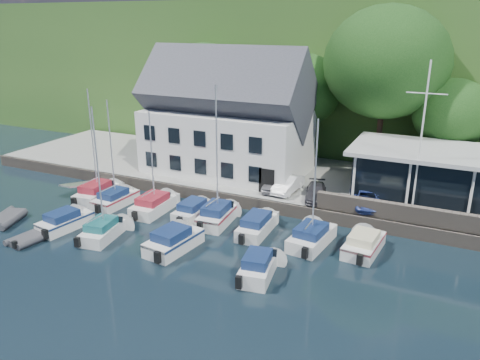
{
  "coord_description": "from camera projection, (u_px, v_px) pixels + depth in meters",
  "views": [
    {
      "loc": [
        11.52,
        -19.95,
        14.06
      ],
      "look_at": [
        -2.18,
        9.0,
        3.06
      ],
      "focal_mm": 35.0,
      "sensor_mm": 36.0,
      "label": 1
    }
  ],
  "objects": [
    {
      "name": "ground",
      "position": [
        207.0,
        284.0,
        26.28
      ],
      "size": [
        180.0,
        180.0,
        0.0
      ],
      "primitive_type": "plane",
      "color": "black",
      "rests_on": "ground"
    },
    {
      "name": "quay",
      "position": [
        304.0,
        183.0,
        41.08
      ],
      "size": [
        60.0,
        13.0,
        1.0
      ],
      "primitive_type": "cube",
      "color": "gray",
      "rests_on": "ground"
    },
    {
      "name": "quay_face",
      "position": [
        277.0,
        208.0,
        35.52
      ],
      "size": [
        60.0,
        0.3,
        1.0
      ],
      "primitive_type": "cube",
      "color": "#5B5248",
      "rests_on": "ground"
    },
    {
      "name": "hillside",
      "position": [
        390.0,
        59.0,
        76.69
      ],
      "size": [
        160.0,
        75.0,
        16.0
      ],
      "primitive_type": "cube",
      "color": "#2D5620",
      "rests_on": "ground"
    },
    {
      "name": "field_patch",
      "position": [
        452.0,
        6.0,
        77.64
      ],
      "size": [
        50.0,
        30.0,
        0.3
      ],
      "primitive_type": "cube",
      "color": "#566633",
      "rests_on": "hillside"
    },
    {
      "name": "harbor_building",
      "position": [
        227.0,
        123.0,
        41.48
      ],
      "size": [
        14.4,
        8.2,
        8.7
      ],
      "primitive_type": null,
      "color": "silver",
      "rests_on": "quay"
    },
    {
      "name": "club_pavilion",
      "position": [
        442.0,
        177.0,
        34.52
      ],
      "size": [
        13.2,
        7.2,
        4.1
      ],
      "primitive_type": null,
      "color": "black",
      "rests_on": "quay"
    },
    {
      "name": "seawall",
      "position": [
        451.0,
        220.0,
        30.65
      ],
      "size": [
        18.0,
        0.5,
        1.2
      ],
      "primitive_type": "cube",
      "color": "#5B5248",
      "rests_on": "quay"
    },
    {
      "name": "gangway",
      "position": [
        91.0,
        190.0,
        40.65
      ],
      "size": [
        1.2,
        6.0,
        1.4
      ],
      "primitive_type": null,
      "color": "silver",
      "rests_on": "ground"
    },
    {
      "name": "car_silver",
      "position": [
        273.0,
        183.0,
        37.74
      ],
      "size": [
        1.94,
        3.72,
        1.21
      ],
      "primitive_type": "imported",
      "rotation": [
        0.0,
        0.0,
        0.15
      ],
      "color": "#B4B3B8",
      "rests_on": "quay"
    },
    {
      "name": "car_white",
      "position": [
        288.0,
        184.0,
        37.28
      ],
      "size": [
        1.66,
        3.92,
        1.26
      ],
      "primitive_type": "imported",
      "rotation": [
        0.0,
        0.0,
        -0.09
      ],
      "color": "white",
      "rests_on": "quay"
    },
    {
      "name": "car_dgrey",
      "position": [
        316.0,
        192.0,
        35.82
      ],
      "size": [
        2.38,
        4.0,
        1.09
      ],
      "primitive_type": "imported",
      "rotation": [
        0.0,
        0.0,
        0.24
      ],
      "color": "#313035",
      "rests_on": "quay"
    },
    {
      "name": "car_blue",
      "position": [
        366.0,
        198.0,
        34.36
      ],
      "size": [
        2.64,
        4.06,
        1.29
      ],
      "primitive_type": "imported",
      "rotation": [
        0.0,
        0.0,
        0.33
      ],
      "color": "navy",
      "rests_on": "quay"
    },
    {
      "name": "flagpole",
      "position": [
        421.0,
        141.0,
        31.39
      ],
      "size": [
        2.56,
        0.2,
        10.66
      ],
      "primitive_type": null,
      "color": "silver",
      "rests_on": "quay"
    },
    {
      "name": "tree_1",
      "position": [
        205.0,
        97.0,
        48.3
      ],
      "size": [
        8.02,
        8.02,
        10.96
      ],
      "primitive_type": null,
      "color": "black",
      "rests_on": "quay"
    },
    {
      "name": "tree_2",
      "position": [
        301.0,
        108.0,
        44.35
      ],
      "size": [
        7.49,
        7.49,
        10.24
      ],
      "primitive_type": null,
      "color": "black",
      "rests_on": "quay"
    },
    {
      "name": "tree_3",
      "position": [
        383.0,
        92.0,
        40.15
      ],
      "size": [
        10.53,
        10.53,
        14.39
      ],
      "primitive_type": null,
      "color": "black",
      "rests_on": "quay"
    },
    {
      "name": "tree_4",
      "position": [
        449.0,
        131.0,
        38.87
      ],
      "size": [
        6.34,
        6.34,
        8.66
      ],
      "primitive_type": null,
      "color": "black",
      "rests_on": "quay"
    },
    {
      "name": "boat_r1_0",
      "position": [
        93.0,
        145.0,
        37.14
      ],
      "size": [
        2.66,
        6.63,
        9.24
      ],
      "primitive_type": null,
      "rotation": [
        0.0,
        0.0,
        0.1
      ],
      "color": "silver",
      "rests_on": "ground"
    },
    {
      "name": "boat_r1_1",
      "position": [
        112.0,
        155.0,
        36.1
      ],
      "size": [
        2.1,
        5.77,
        8.26
      ],
      "primitive_type": null,
      "rotation": [
        0.0,
        0.0,
        -0.04
      ],
      "color": "silver",
      "rests_on": "ground"
    },
    {
      "name": "boat_r1_2",
      "position": [
        152.0,
        158.0,
        34.83
      ],
      "size": [
        2.27,
        6.4,
        8.64
      ],
      "primitive_type": null,
      "rotation": [
        0.0,
        0.0,
        0.03
      ],
      "color": "silver",
      "rests_on": "ground"
    },
    {
      "name": "boat_r1_3",
      "position": [
        194.0,
        209.0,
        34.86
      ],
      "size": [
        1.99,
        5.6,
        1.41
      ],
      "primitive_type": null,
      "rotation": [
        0.0,
        0.0,
        -0.03
      ],
      "color": "silver",
      "rests_on": "ground"
    },
    {
      "name": "boat_r1_4",
      "position": [
        217.0,
        160.0,
        32.6
      ],
      "size": [
        2.5,
        6.08,
        9.54
      ],
      "primitive_type": null,
      "rotation": [
        0.0,
        0.0,
        0.09
      ],
      "color": "silver",
      "rests_on": "ground"
    },
    {
      "name": "boat_r1_5",
      "position": [
        258.0,
        223.0,
        32.43
      ],
      "size": [
        2.05,
        6.44,
        1.41
      ],
      "primitive_type": null,
      "rotation": [
        0.0,
        0.0,
        0.03
      ],
      "color": "silver",
      "rests_on": "ground"
    },
    {
      "name": "boat_r1_6",
      "position": [
        315.0,
        181.0,
        29.42
      ],
      "size": [
        2.79,
        6.27,
        8.88
      ],
      "primitive_type": null,
      "rotation": [
        0.0,
        0.0,
        -0.12
      ],
      "color": "silver",
      "rests_on": "ground"
    },
    {
      "name": "boat_r1_7",
      "position": [
        364.0,
        242.0,
        29.7
      ],
      "size": [
        2.52,
        5.74,
        1.38
      ],
      "primitive_type": null,
      "rotation": [
        0.0,
        0.0,
        -0.09
      ],
      "color": "silver",
      "rests_on": "ground"
    },
    {
      "name": "boat_r2_0",
      "position": [
        65.0,
        219.0,
        33.05
      ],
      "size": [
        2.62,
        5.81,
        1.37
      ],
      "primitive_type": null,
      "rotation": [
        0.0,
        0.0,
        -0.14
      ],
      "color": "silver",
      "rests_on": "ground"
    },
    {
      "name": "boat_r2_1",
      "position": [
        99.0,
        180.0,
        30.59
      ],
      "size": [
        2.78,
        5.87,
        8.21
      ],
      "primitive_type": null,
      "rotation": [
        0.0,
        0.0,
        0.17
      ],
      "color": "silver",
      "rests_on": "ground"
    },
    {
      "name": "boat_r2_2",
      "position": [
        174.0,
        239.0,
        29.96
      ],
      "size": [
        2.84,
        6.07,
        1.53
      ],
      "primitive_type": null,
      "rotation": [
        0.0,
        0.0,
        -0.12
      ],
      "color": "silver",
      "rests_on": "ground"
    },
    {
      "name": "boat_r2_3",
      "position": [
        259.0,
        264.0,
        26.89
      ],
      "size": [
        2.59,
        5.49,
        1.49
      ],
      "primitive_type": null,
      "rotation": [
        0.0,
        0.0,
        0.16
      ],
      "color": "silver",
      "rests_on": "ground"
    },
    {
      "name": "dinghy_0",
      "position": [
        7.0,
        217.0,
        34.2
      ],
      "size": [
        2.88,
        3.69,
        0.75
      ],
      "primitive_type": null,
      "rotation": [
        0.0,
        0.0,
        0.33
      ],
      "color": "#36373B",
      "rests_on": "ground"
    },
    {
      "name": "dinghy_1",
      "position": [
        30.0,
        237.0,
        31.15
      ],
      "size": [
        2.07,
        3.04,
        0.66
      ],
      "primitive_type": null,
      "rotation": [
        0.0,
        0.0,
        -0.14
      ],
      "color": "#36373B",
      "rests_on": "ground"
    }
  ]
}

